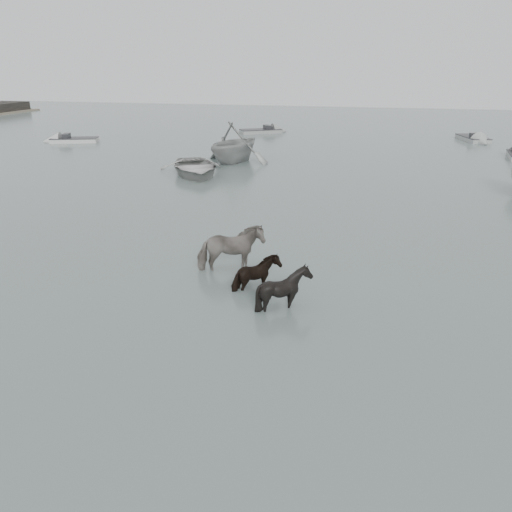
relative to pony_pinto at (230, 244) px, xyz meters
name	(u,v)px	position (x,y,z in m)	size (l,w,h in m)	color
ground	(293,291)	(2.23, -1.09, -0.89)	(140.00, 140.00, 0.00)	#556560
pony_pinto	(230,244)	(0.00, 0.00, 0.00)	(0.96, 2.12, 1.79)	black
pony_dark	(257,268)	(1.16, -1.13, -0.25)	(1.29, 1.10, 1.30)	black
pony_black	(284,283)	(2.18, -2.21, -0.16)	(1.18, 1.33, 1.46)	black
rowboat_lead	(194,165)	(-6.45, 13.97, -0.33)	(3.89, 5.44, 1.13)	#A8A8A3
rowboat_trail	(234,141)	(-5.25, 18.60, 0.53)	(4.67, 5.41, 2.85)	#A0A2A0
skiff_outer	(74,138)	(-21.26, 24.25, -0.52)	(5.33, 1.60, 0.75)	silver
skiff_mid	(473,136)	(12.23, 33.47, -0.52)	(5.59, 1.60, 0.75)	#9C9E9C
skiff_far	(261,129)	(-7.09, 34.07, -0.52)	(5.47, 1.60, 0.75)	gray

